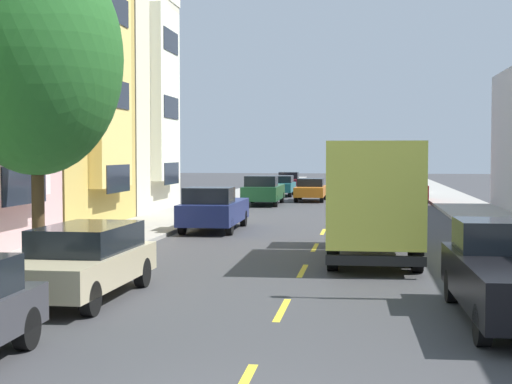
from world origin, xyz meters
The scene contains 15 objects.
ground_plane centered at (0.00, 30.00, 0.00)m, with size 160.00×160.00×0.00m, color #38383A.
sidewalk_left centered at (-7.10, 28.00, 0.07)m, with size 3.20×120.00×0.14m, color #99968E.
sidewalk_right centered at (7.10, 28.00, 0.07)m, with size 3.20×120.00×0.14m, color #99968E.
lane_centerline_dashes centered at (0.00, 24.50, 0.00)m, with size 0.14×47.20×0.01m.
townhouse_fourth_cream centered at (-14.64, 30.64, 5.56)m, with size 12.70×8.39×11.53m.
street_tree_second centered at (-6.40, 10.41, 5.31)m, with size 4.23×4.23×8.04m.
delivery_box_truck centered at (1.80, 14.53, 1.89)m, with size 2.46×7.59×3.31m.
parked_pickup_forest centered at (-4.28, 37.11, 0.83)m, with size 2.04×5.32×1.73m.
parked_sedan_teal centered at (-4.30, 46.90, 0.75)m, with size 1.82×4.51×1.43m.
parked_pickup_red centered at (4.30, 40.89, 0.83)m, with size 2.04×5.32×1.73m.
parked_wagon_champagne centered at (-4.21, 7.65, 0.80)m, with size 1.90×4.73×1.50m.
parked_hatchback_burgundy centered at (-4.50, 54.52, 0.76)m, with size 1.78×4.02×1.50m.
parked_pickup_white centered at (4.37, 51.50, 0.83)m, with size 2.03×5.31×1.73m.
parked_pickup_navy centered at (-4.25, 21.89, 0.83)m, with size 2.06×5.32×1.73m.
moving_orange_sedan centered at (-1.80, 41.25, 0.75)m, with size 1.80×4.50×1.43m.
Camera 1 is at (1.54, -7.67, 3.00)m, focal length 54.41 mm.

